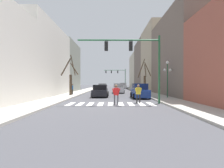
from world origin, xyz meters
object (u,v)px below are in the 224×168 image
Objects in this scene: pedestrian_on_right_sidewalk at (72,88)px; street_tree_left_mid at (145,79)px; pedestrian_on_left_sidewalk at (116,93)px; traffic_signal_near at (135,54)px; traffic_signal_far at (117,74)px; street_lamp_right_corner at (167,72)px; car_driving_toward_lane at (103,88)px; car_parked_left_mid at (100,91)px; street_tree_left_far at (70,79)px; car_driving_away_lane at (140,91)px; car_parked_right_far at (123,86)px; pedestrian_near_right_corner at (138,92)px; car_parked_left_far at (118,89)px.

pedestrian_on_right_sidewalk is 0.26× the size of street_tree_left_mid.
street_tree_left_mid is at bearing -92.10° from pedestrian_on_left_sidewalk.
pedestrian_on_left_sidewalk is 18.29m from street_tree_left_mid.
traffic_signal_near is 1.07× the size of traffic_signal_far.
pedestrian_on_left_sidewalk is 0.28× the size of street_tree_left_mid.
street_lamp_right_corner is at bearing -122.34° from pedestrian_on_left_sidewalk.
pedestrian_on_left_sidewalk is (6.21, -10.64, -0.06)m from pedestrian_on_right_sidewalk.
street_tree_left_mid reaches higher than car_driving_toward_lane.
street_tree_left_far reaches higher than car_parked_left_mid.
street_lamp_right_corner is at bearing -18.39° from street_tree_left_far.
car_driving_toward_lane is 15.66m from car_parked_left_mid.
car_driving_away_lane is 2.55× the size of pedestrian_on_left_sidewalk.
car_parked_right_far is 14.45m from car_driving_toward_lane.
street_tree_left_mid is 1.07× the size of street_tree_left_far.
traffic_signal_far reaches higher than street_tree_left_far.
street_tree_left_mid reaches higher than traffic_signal_near.
street_tree_left_mid is 14.20m from street_tree_left_far.
traffic_signal_near reaches higher than car_driving_toward_lane.
street_lamp_right_corner is at bearing -82.34° from traffic_signal_far.
street_tree_left_far is (-6.26, 9.62, 1.44)m from pedestrian_on_left_sidewalk.
traffic_signal_near is 4.35× the size of pedestrian_near_right_corner.
car_driving_away_lane is (0.09, -31.13, -0.00)m from car_parked_right_far.
pedestrian_on_right_sidewalk is 0.27× the size of street_tree_left_far.
traffic_signal_near is 1.74× the size of street_lamp_right_corner.
street_tree_left_far is at bearing 134.02° from car_parked_left_far.
street_tree_left_far is (-8.37, 8.36, 1.44)m from pedestrian_near_right_corner.
traffic_signal_far is at bearing 100.19° from street_tree_left_mid.
street_tree_left_mid is at bearing -79.71° from car_parked_left_far.
car_driving_toward_lane is at bearing 114.97° from street_lamp_right_corner.
pedestrian_on_right_sidewalk is 13.72m from street_tree_left_mid.
traffic_signal_near is 1.57× the size of car_driving_toward_lane.
car_parked_right_far is 1.03× the size of car_parked_left_far.
car_driving_toward_lane is 0.78× the size of street_tree_left_mid.
traffic_signal_near reaches higher than car_parked_left_mid.
car_parked_right_far is at bearing -108.81° from pedestrian_near_right_corner.
pedestrian_near_right_corner is (4.57, -22.77, 0.24)m from car_driving_toward_lane.
traffic_signal_near reaches higher than pedestrian_on_right_sidewalk.
car_driving_away_lane is at bearing -179.84° from car_parked_right_far.
car_driving_toward_lane is at bearing 17.25° from car_driving_away_lane.
street_tree_left_mid is at bearing -79.81° from traffic_signal_far.
car_driving_away_lane is at bearing -87.23° from traffic_signal_far.
pedestrian_near_right_corner is at bearing 169.48° from car_driving_away_lane.
car_driving_toward_lane is at bearing 75.23° from street_tree_left_far.
car_parked_left_far is at bearing 23.09° from car_driving_toward_lane.
traffic_signal_far reaches higher than car_parked_left_mid.
traffic_signal_near reaches higher than street_tree_left_far.
street_lamp_right_corner reaches higher than car_driving_away_lane.
car_parked_left_far reaches higher than pedestrian_on_left_sidewalk.
car_parked_left_mid is 2.69× the size of pedestrian_near_right_corner.
car_parked_left_far is at bearing -169.71° from street_tree_left_mid.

